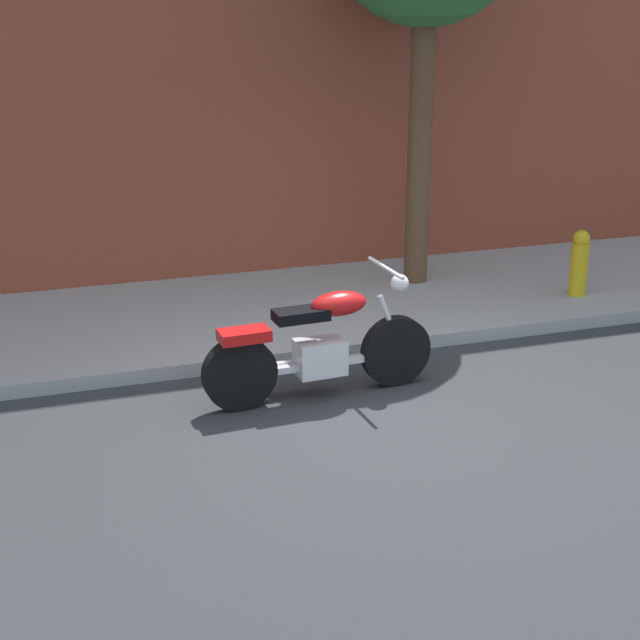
% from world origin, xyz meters
% --- Properties ---
extents(ground_plane, '(60.00, 60.00, 0.00)m').
position_xyz_m(ground_plane, '(0.00, 0.00, 0.00)').
color(ground_plane, '#303335').
extents(sidewalk, '(21.07, 2.81, 0.14)m').
position_xyz_m(sidewalk, '(0.00, 2.78, 0.07)').
color(sidewalk, '#A4A4A4').
rests_on(sidewalk, ground).
extents(motorcycle, '(2.17, 0.70, 1.16)m').
position_xyz_m(motorcycle, '(-0.38, 0.59, 0.47)').
color(motorcycle, black).
rests_on(motorcycle, ground).
extents(fire_hydrant, '(0.20, 0.20, 0.91)m').
position_xyz_m(fire_hydrant, '(3.24, 2.10, 0.46)').
color(fire_hydrant, gold).
rests_on(fire_hydrant, ground).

